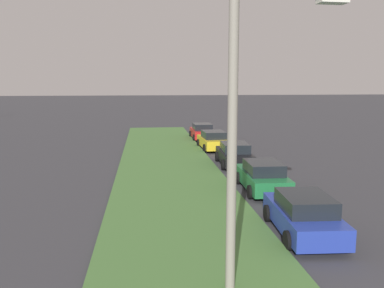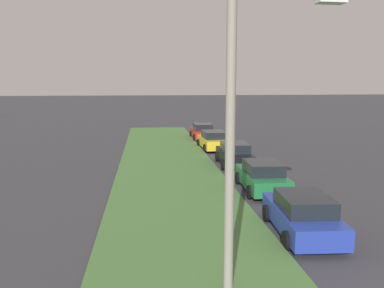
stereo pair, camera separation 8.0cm
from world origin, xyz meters
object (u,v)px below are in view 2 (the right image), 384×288
Objects in this scene: parked_car_green at (262,177)px; parked_car_yellow at (213,140)px; parked_car_blue at (302,215)px; parked_car_red at (202,132)px; streetlight at (245,120)px; parked_car_black at (234,154)px.

parked_car_green is 12.27m from parked_car_yellow.
parked_car_blue and parked_car_red have the same top height.
parked_car_green and parked_car_red have the same top height.
parked_car_red is at bearing -1.82° from parked_car_yellow.
parked_car_yellow is (17.97, 0.14, 0.00)m from parked_car_blue.
streetlight is (-9.21, 3.22, 3.67)m from parked_car_green.
parked_car_yellow is 1.02× the size of parked_car_red.
parked_car_blue is 11.79m from parked_car_black.
parked_car_red is (23.63, 0.20, 0.00)m from parked_car_blue.
parked_car_green is 10.43m from streetlight.
streetlight reaches higher than parked_car_yellow.
parked_car_red is at bearing 2.87° from parked_car_green.
streetlight is (-15.30, 3.18, 3.67)m from parked_car_black.
parked_car_blue is 1.01× the size of parked_car_green.
parked_car_blue is 5.71m from parked_car_green.
parked_car_blue is 17.97m from parked_car_yellow.
parked_car_yellow is 0.58× the size of streetlight.
streetlight is at bearing 170.57° from parked_car_black.
parked_car_green is (5.71, -0.23, 0.00)m from parked_car_blue.
parked_car_blue is at bearing 177.98° from parked_car_yellow.
parked_car_green is at bearing -177.33° from parked_car_black.
parked_car_green is 6.08m from parked_car_black.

